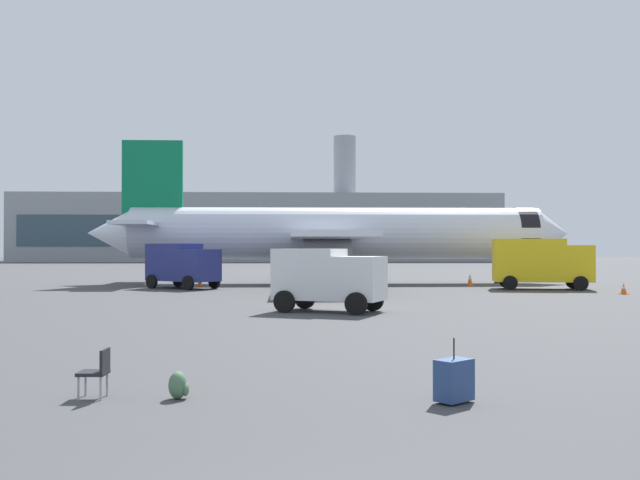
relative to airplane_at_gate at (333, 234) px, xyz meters
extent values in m
cylinder|color=silver|center=(0.23, 0.00, 0.04)|extent=(30.01, 3.88, 3.80)
cone|color=silver|center=(16.43, 0.04, 0.04)|extent=(2.41, 3.62, 3.61)
cone|color=silver|center=(-16.37, -0.04, 0.04)|extent=(3.21, 3.43, 3.42)
cylinder|color=black|center=(14.23, 0.04, 0.04)|extent=(1.41, 3.88, 3.88)
cube|color=silver|center=(-0.79, 8.00, -0.26)|extent=(4.84, 16.01, 0.36)
cube|color=silver|center=(-0.74, -8.00, -0.26)|extent=(4.84, 16.01, 0.36)
cylinder|color=gray|center=(-0.78, 5.50, -1.56)|extent=(3.21, 2.21, 2.20)
cylinder|color=gray|center=(-0.75, -5.50, -1.56)|extent=(3.21, 2.21, 2.20)
cube|color=#0C7247|center=(-13.27, -0.04, 3.64)|extent=(4.40, 0.37, 6.40)
cube|color=silver|center=(-13.77, 3.16, 0.64)|extent=(2.62, 6.01, 0.24)
cube|color=silver|center=(-13.76, -3.24, 0.64)|extent=(2.62, 6.01, 0.24)
cylinder|color=black|center=(12.23, 0.03, -2.76)|extent=(0.36, 0.36, 1.80)
cylinder|color=black|center=(-1.77, 2.40, -2.76)|extent=(0.44, 0.44, 1.80)
cylinder|color=black|center=(-1.76, -2.40, -2.76)|extent=(0.44, 0.44, 1.80)
cube|color=navy|center=(-8.88, -7.47, -2.14)|extent=(2.69, 2.77, 2.04)
cube|color=#1E232D|center=(-8.32, -7.91, -1.66)|extent=(1.30, 1.60, 0.84)
cube|color=navy|center=(-10.75, -5.97, -1.96)|extent=(3.81, 3.67, 2.40)
cylinder|color=black|center=(-8.07, -6.64, -3.21)|extent=(0.84, 0.73, 0.90)
cylinder|color=black|center=(-9.51, -8.44, -3.21)|extent=(0.84, 0.73, 0.90)
cylinder|color=black|center=(-10.69, -4.54, -3.21)|extent=(0.84, 0.73, 0.90)
cylinder|color=black|center=(-12.13, -6.34, -3.21)|extent=(0.84, 0.73, 0.90)
cube|color=yellow|center=(14.88, -8.73, -2.01)|extent=(2.10, 2.67, 2.29)
cube|color=#1E232D|center=(15.58, -8.87, -1.47)|extent=(0.48, 2.14, 0.95)
cube|color=yellow|center=(11.93, -8.17, -1.81)|extent=(4.69, 3.17, 2.70)
cylinder|color=black|center=(15.05, -7.49, -3.21)|extent=(0.93, 0.38, 0.90)
cylinder|color=black|center=(14.59, -9.95, -3.21)|extent=(0.93, 0.38, 0.90)
cylinder|color=black|center=(10.93, -6.70, -3.21)|extent=(0.93, 0.38, 0.90)
cylinder|color=black|center=(10.46, -9.16, -3.21)|extent=(0.93, 0.38, 0.90)
cube|color=white|center=(-0.38, -24.55, -2.27)|extent=(2.43, 2.55, 1.78)
cube|color=#1E232D|center=(0.30, -24.87, -1.85)|extent=(0.82, 1.67, 0.74)
cube|color=white|center=(-2.38, -23.64, -2.11)|extent=(3.23, 2.91, 2.10)
cylinder|color=black|center=(0.25, -23.69, -3.21)|extent=(0.91, 0.57, 0.90)
cylinder|color=black|center=(-0.62, -25.60, -3.21)|extent=(0.91, 0.57, 0.90)
cylinder|color=black|center=(-2.55, -22.41, -3.21)|extent=(0.91, 0.57, 0.90)
cylinder|color=black|center=(-3.42, -24.32, -3.21)|extent=(0.91, 0.57, 0.90)
cube|color=#F2590C|center=(9.38, -3.35, -3.64)|extent=(0.44, 0.44, 0.04)
cone|color=#F2590C|center=(9.38, -3.35, -3.23)|extent=(0.36, 0.36, 0.78)
cylinder|color=white|center=(9.38, -3.35, -3.19)|extent=(0.23, 0.23, 0.10)
cube|color=#F2590C|center=(-9.29, -4.26, -3.64)|extent=(0.44, 0.44, 0.04)
cone|color=#F2590C|center=(-9.29, -4.26, -3.34)|extent=(0.36, 0.36, 0.55)
cylinder|color=white|center=(-9.29, -4.26, -3.31)|extent=(0.23, 0.23, 0.10)
cube|color=#F2590C|center=(10.71, -8.55, -3.64)|extent=(0.44, 0.44, 0.04)
cone|color=#F2590C|center=(10.71, -8.55, -3.32)|extent=(0.36, 0.36, 0.60)
cylinder|color=white|center=(10.71, -8.55, -3.29)|extent=(0.23, 0.23, 0.10)
cube|color=#F2590C|center=(15.69, -13.33, -3.64)|extent=(0.44, 0.44, 0.04)
cone|color=#F2590C|center=(15.69, -13.33, -3.32)|extent=(0.36, 0.36, 0.59)
cylinder|color=white|center=(15.69, -13.33, -3.29)|extent=(0.23, 0.23, 0.10)
cube|color=navy|center=(-0.41, -41.72, -3.27)|extent=(0.75, 0.72, 0.70)
cylinder|color=black|center=(-0.41, -41.72, -2.74)|extent=(0.02, 0.02, 0.36)
cylinder|color=black|center=(-0.24, -41.58, -3.62)|extent=(0.07, 0.08, 0.08)
cylinder|color=black|center=(-0.58, -41.87, -3.62)|extent=(0.07, 0.08, 0.08)
ellipsoid|color=#476B4C|center=(-5.15, -41.20, -3.42)|extent=(0.32, 0.40, 0.48)
ellipsoid|color=#476B4C|center=(-5.01, -41.20, -3.49)|extent=(0.12, 0.28, 0.24)
cube|color=black|center=(-6.64, -41.08, -3.22)|extent=(0.50, 0.50, 0.06)
cube|color=black|center=(-6.43, -41.09, -3.00)|extent=(0.07, 0.48, 0.40)
cylinder|color=#999EA5|center=(-6.84, -41.26, -3.44)|extent=(0.04, 0.04, 0.44)
cylinder|color=#999EA5|center=(-6.83, -40.88, -3.44)|extent=(0.04, 0.04, 0.44)
cylinder|color=#999EA5|center=(-6.46, -41.28, -3.44)|extent=(0.04, 0.04, 0.44)
cylinder|color=#999EA5|center=(-6.44, -40.90, -3.44)|extent=(0.04, 0.04, 0.44)
cube|color=gray|center=(-9.09, 90.88, 2.73)|extent=(91.21, 22.09, 12.78)
cube|color=#334756|center=(-9.09, 79.78, 2.09)|extent=(86.65, 0.10, 5.75)
cylinder|color=gray|center=(7.67, 90.88, 15.12)|extent=(4.40, 4.40, 12.00)
camera|label=1|loc=(-3.20, -54.07, -1.02)|focal=41.16mm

